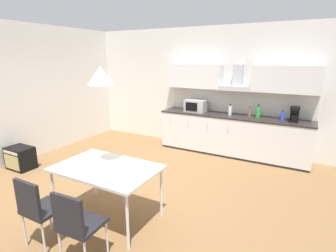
{
  "coord_description": "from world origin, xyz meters",
  "views": [
    {
      "loc": [
        2.48,
        -3.33,
        2.15
      ],
      "look_at": [
        0.38,
        0.52,
        1.0
      ],
      "focal_mm": 28.0,
      "sensor_mm": 36.0,
      "label": 1
    }
  ],
  "objects_px": {
    "bottle_brown": "(249,112)",
    "chair_near_left": "(37,206)",
    "bottle_white": "(230,110)",
    "chair_near_right": "(76,222)",
    "dining_table": "(107,170)",
    "guitar_amp": "(20,158)",
    "pendant_lamp": "(100,76)",
    "bottle_green": "(258,112)",
    "microwave": "(196,106)",
    "bottle_blue": "(282,116)",
    "coffee_maker": "(294,114)"
  },
  "relations": [
    {
      "from": "bottle_white",
      "to": "chair_near_right",
      "type": "height_order",
      "value": "bottle_white"
    },
    {
      "from": "dining_table",
      "to": "pendant_lamp",
      "type": "bearing_deg",
      "value": -90.0
    },
    {
      "from": "coffee_maker",
      "to": "bottle_brown",
      "type": "xyz_separation_m",
      "value": [
        -0.88,
        0.01,
        -0.05
      ]
    },
    {
      "from": "bottle_green",
      "to": "dining_table",
      "type": "xyz_separation_m",
      "value": [
        -1.32,
        -3.28,
        -0.32
      ]
    },
    {
      "from": "dining_table",
      "to": "pendant_lamp",
      "type": "relative_size",
      "value": 4.22
    },
    {
      "from": "bottle_brown",
      "to": "chair_near_left",
      "type": "height_order",
      "value": "bottle_brown"
    },
    {
      "from": "chair_near_right",
      "to": "pendant_lamp",
      "type": "xyz_separation_m",
      "value": [
        -0.31,
        0.82,
        1.41
      ]
    },
    {
      "from": "bottle_white",
      "to": "coffee_maker",
      "type": "bearing_deg",
      "value": 1.31
    },
    {
      "from": "microwave",
      "to": "guitar_amp",
      "type": "xyz_separation_m",
      "value": [
        -2.56,
        -2.79,
        -0.83
      ]
    },
    {
      "from": "bottle_green",
      "to": "dining_table",
      "type": "distance_m",
      "value": 3.55
    },
    {
      "from": "chair_near_left",
      "to": "chair_near_right",
      "type": "bearing_deg",
      "value": 0.02
    },
    {
      "from": "microwave",
      "to": "bottle_green",
      "type": "height_order",
      "value": "same"
    },
    {
      "from": "coffee_maker",
      "to": "dining_table",
      "type": "xyz_separation_m",
      "value": [
        -2.02,
        -3.26,
        -0.35
      ]
    },
    {
      "from": "bottle_white",
      "to": "chair_near_left",
      "type": "distance_m",
      "value": 4.21
    },
    {
      "from": "microwave",
      "to": "coffee_maker",
      "type": "relative_size",
      "value": 1.6
    },
    {
      "from": "bottle_brown",
      "to": "chair_near_right",
      "type": "distance_m",
      "value": 4.2
    },
    {
      "from": "bottle_green",
      "to": "guitar_amp",
      "type": "distance_m",
      "value": 4.95
    },
    {
      "from": "bottle_green",
      "to": "bottle_brown",
      "type": "bearing_deg",
      "value": -177.49
    },
    {
      "from": "bottle_blue",
      "to": "bottle_brown",
      "type": "bearing_deg",
      "value": 177.29
    },
    {
      "from": "dining_table",
      "to": "chair_near_right",
      "type": "bearing_deg",
      "value": -69.36
    },
    {
      "from": "bottle_blue",
      "to": "chair_near_right",
      "type": "relative_size",
      "value": 0.25
    },
    {
      "from": "coffee_maker",
      "to": "bottle_green",
      "type": "distance_m",
      "value": 0.7
    },
    {
      "from": "microwave",
      "to": "pendant_lamp",
      "type": "relative_size",
      "value": 1.5
    },
    {
      "from": "bottle_green",
      "to": "bottle_brown",
      "type": "distance_m",
      "value": 0.18
    },
    {
      "from": "dining_table",
      "to": "chair_near_left",
      "type": "distance_m",
      "value": 0.89
    },
    {
      "from": "chair_near_right",
      "to": "chair_near_left",
      "type": "bearing_deg",
      "value": -179.98
    },
    {
      "from": "guitar_amp",
      "to": "pendant_lamp",
      "type": "relative_size",
      "value": 1.63
    },
    {
      "from": "chair_near_left",
      "to": "pendant_lamp",
      "type": "relative_size",
      "value": 2.72
    },
    {
      "from": "chair_near_left",
      "to": "bottle_white",
      "type": "bearing_deg",
      "value": 75.74
    },
    {
      "from": "bottle_brown",
      "to": "chair_near_right",
      "type": "height_order",
      "value": "bottle_brown"
    },
    {
      "from": "coffee_maker",
      "to": "guitar_amp",
      "type": "height_order",
      "value": "coffee_maker"
    },
    {
      "from": "microwave",
      "to": "bottle_blue",
      "type": "distance_m",
      "value": 1.9
    },
    {
      "from": "chair_near_left",
      "to": "microwave",
      "type": "bearing_deg",
      "value": 87.02
    },
    {
      "from": "coffee_maker",
      "to": "pendant_lamp",
      "type": "relative_size",
      "value": 0.94
    },
    {
      "from": "bottle_brown",
      "to": "pendant_lamp",
      "type": "xyz_separation_m",
      "value": [
        -1.14,
        -3.27,
        0.93
      ]
    },
    {
      "from": "dining_table",
      "to": "bottle_white",
      "type": "bearing_deg",
      "value": 77.33
    },
    {
      "from": "bottle_green",
      "to": "dining_table",
      "type": "relative_size",
      "value": 0.21
    },
    {
      "from": "coffee_maker",
      "to": "bottle_white",
      "type": "bearing_deg",
      "value": -178.69
    },
    {
      "from": "bottle_white",
      "to": "dining_table",
      "type": "height_order",
      "value": "bottle_white"
    },
    {
      "from": "bottle_green",
      "to": "chair_near_left",
      "type": "distance_m",
      "value": 4.44
    },
    {
      "from": "microwave",
      "to": "bottle_brown",
      "type": "bearing_deg",
      "value": 1.73
    },
    {
      "from": "bottle_brown",
      "to": "pendant_lamp",
      "type": "relative_size",
      "value": 0.7
    },
    {
      "from": "pendant_lamp",
      "to": "bottle_white",
      "type": "bearing_deg",
      "value": 77.33
    },
    {
      "from": "bottle_blue",
      "to": "pendant_lamp",
      "type": "xyz_separation_m",
      "value": [
        -1.8,
        -3.24,
        0.94
      ]
    },
    {
      "from": "bottle_white",
      "to": "pendant_lamp",
      "type": "xyz_separation_m",
      "value": [
        -0.73,
        -3.23,
        0.92
      ]
    },
    {
      "from": "bottle_brown",
      "to": "bottle_white",
      "type": "bearing_deg",
      "value": -174.43
    },
    {
      "from": "bottle_blue",
      "to": "bottle_brown",
      "type": "relative_size",
      "value": 0.96
    },
    {
      "from": "guitar_amp",
      "to": "microwave",
      "type": "bearing_deg",
      "value": 47.47
    },
    {
      "from": "bottle_blue",
      "to": "bottle_white",
      "type": "distance_m",
      "value": 1.08
    },
    {
      "from": "dining_table",
      "to": "chair_near_right",
      "type": "height_order",
      "value": "chair_near_right"
    }
  ]
}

